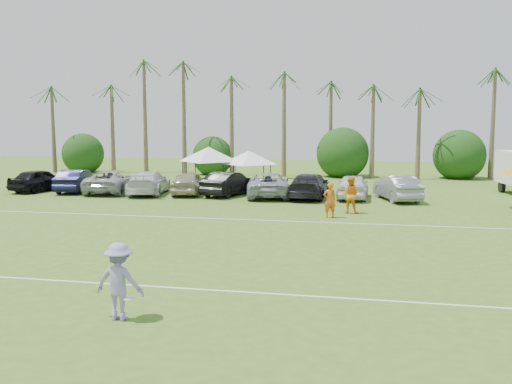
# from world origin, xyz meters

# --- Properties ---
(ground) EXTENTS (120.00, 120.00, 0.00)m
(ground) POSITION_xyz_m (0.00, 0.00, 0.00)
(ground) COLOR #44661E
(ground) RESTS_ON ground
(field_lines) EXTENTS (80.00, 12.10, 0.01)m
(field_lines) POSITION_xyz_m (0.00, 8.00, 0.01)
(field_lines) COLOR white
(field_lines) RESTS_ON ground
(palm_tree_0) EXTENTS (2.40, 2.40, 8.90)m
(palm_tree_0) POSITION_xyz_m (-22.00, 38.00, 7.48)
(palm_tree_0) COLOR brown
(palm_tree_0) RESTS_ON ground
(palm_tree_1) EXTENTS (2.40, 2.40, 9.90)m
(palm_tree_1) POSITION_xyz_m (-17.00, 38.00, 8.35)
(palm_tree_1) COLOR brown
(palm_tree_1) RESTS_ON ground
(palm_tree_2) EXTENTS (2.40, 2.40, 10.90)m
(palm_tree_2) POSITION_xyz_m (-12.00, 38.00, 9.21)
(palm_tree_2) COLOR brown
(palm_tree_2) RESTS_ON ground
(palm_tree_3) EXTENTS (2.40, 2.40, 11.90)m
(palm_tree_3) POSITION_xyz_m (-8.00, 38.00, 10.06)
(palm_tree_3) COLOR brown
(palm_tree_3) RESTS_ON ground
(palm_tree_4) EXTENTS (2.40, 2.40, 8.90)m
(palm_tree_4) POSITION_xyz_m (-4.00, 38.00, 7.48)
(palm_tree_4) COLOR brown
(palm_tree_4) RESTS_ON ground
(palm_tree_5) EXTENTS (2.40, 2.40, 9.90)m
(palm_tree_5) POSITION_xyz_m (0.00, 38.00, 8.35)
(palm_tree_5) COLOR brown
(palm_tree_5) RESTS_ON ground
(palm_tree_6) EXTENTS (2.40, 2.40, 10.90)m
(palm_tree_6) POSITION_xyz_m (4.00, 38.00, 9.21)
(palm_tree_6) COLOR brown
(palm_tree_6) RESTS_ON ground
(palm_tree_7) EXTENTS (2.40, 2.40, 11.90)m
(palm_tree_7) POSITION_xyz_m (8.00, 38.00, 10.06)
(palm_tree_7) COLOR brown
(palm_tree_7) RESTS_ON ground
(palm_tree_8) EXTENTS (2.40, 2.40, 8.90)m
(palm_tree_8) POSITION_xyz_m (13.00, 38.00, 7.48)
(palm_tree_8) COLOR brown
(palm_tree_8) RESTS_ON ground
(palm_tree_9) EXTENTS (2.40, 2.40, 9.90)m
(palm_tree_9) POSITION_xyz_m (18.00, 38.00, 8.35)
(palm_tree_9) COLOR brown
(palm_tree_9) RESTS_ON ground
(bush_tree_0) EXTENTS (4.00, 4.00, 4.00)m
(bush_tree_0) POSITION_xyz_m (-19.00, 39.00, 1.80)
(bush_tree_0) COLOR brown
(bush_tree_0) RESTS_ON ground
(bush_tree_1) EXTENTS (4.00, 4.00, 4.00)m
(bush_tree_1) POSITION_xyz_m (-6.00, 39.00, 1.80)
(bush_tree_1) COLOR brown
(bush_tree_1) RESTS_ON ground
(bush_tree_2) EXTENTS (4.00, 4.00, 4.00)m
(bush_tree_2) POSITION_xyz_m (6.00, 39.00, 1.80)
(bush_tree_2) COLOR brown
(bush_tree_2) RESTS_ON ground
(bush_tree_3) EXTENTS (4.00, 4.00, 4.00)m
(bush_tree_3) POSITION_xyz_m (16.00, 39.00, 1.80)
(bush_tree_3) COLOR brown
(bush_tree_3) RESTS_ON ground
(sideline_player_a) EXTENTS (0.78, 0.67, 1.82)m
(sideline_player_a) POSITION_xyz_m (6.57, 15.51, 0.91)
(sideline_player_a) COLOR #D36317
(sideline_player_a) RESTS_ON ground
(sideline_player_b) EXTENTS (1.07, 0.89, 1.99)m
(sideline_player_b) POSITION_xyz_m (7.54, 17.18, 1.00)
(sideline_player_b) COLOR orange
(sideline_player_b) RESTS_ON ground
(canopy_tent_left) EXTENTS (4.50, 4.50, 3.64)m
(canopy_tent_left) POSITION_xyz_m (-2.87, 25.70, 3.12)
(canopy_tent_left) COLOR black
(canopy_tent_left) RESTS_ON ground
(canopy_tent_right) EXTENTS (4.13, 4.13, 3.34)m
(canopy_tent_right) POSITION_xyz_m (0.04, 25.86, 2.86)
(canopy_tent_right) COLOR black
(canopy_tent_right) RESTS_ON ground
(frisbee_player) EXTENTS (1.28, 0.77, 1.95)m
(frisbee_player) POSITION_xyz_m (2.62, -0.84, 0.97)
(frisbee_player) COLOR #9088C1
(frisbee_player) RESTS_ON ground
(parked_car_0) EXTENTS (2.86, 4.98, 1.60)m
(parked_car_0) POSITION_xyz_m (-14.45, 22.70, 0.80)
(parked_car_0) COLOR black
(parked_car_0) RESTS_ON ground
(parked_car_1) EXTENTS (2.49, 5.06, 1.60)m
(parked_car_1) POSITION_xyz_m (-11.71, 22.90, 0.80)
(parked_car_1) COLOR black
(parked_car_1) RESTS_ON ground
(parked_car_2) EXTENTS (3.26, 6.00, 1.60)m
(parked_car_2) POSITION_xyz_m (-8.97, 22.95, 0.80)
(parked_car_2) COLOR #A3A5A9
(parked_car_2) RESTS_ON ground
(parked_car_3) EXTENTS (3.12, 5.79, 1.60)m
(parked_car_3) POSITION_xyz_m (-6.23, 22.64, 0.80)
(parked_car_3) COLOR silver
(parked_car_3) RESTS_ON ground
(parked_car_4) EXTENTS (2.53, 4.90, 1.60)m
(parked_car_4) POSITION_xyz_m (-3.49, 23.05, 0.80)
(parked_car_4) COLOR tan
(parked_car_4) RESTS_ON ground
(parked_car_5) EXTENTS (2.86, 5.11, 1.60)m
(parked_car_5) POSITION_xyz_m (-0.75, 23.15, 0.80)
(parked_car_5) COLOR black
(parked_car_5) RESTS_ON ground
(parked_car_6) EXTENTS (3.67, 6.13, 1.60)m
(parked_car_6) POSITION_xyz_m (1.99, 22.94, 0.80)
(parked_car_6) COLOR #9DA0AA
(parked_car_6) RESTS_ON ground
(parked_car_7) EXTENTS (2.53, 5.61, 1.60)m
(parked_car_7) POSITION_xyz_m (4.73, 22.87, 0.80)
(parked_car_7) COLOR black
(parked_car_7) RESTS_ON ground
(parked_car_8) EXTENTS (1.96, 4.71, 1.60)m
(parked_car_8) POSITION_xyz_m (7.47, 23.13, 0.80)
(parked_car_8) COLOR silver
(parked_car_8) RESTS_ON ground
(parked_car_9) EXTENTS (3.06, 5.12, 1.60)m
(parked_car_9) POSITION_xyz_m (10.21, 22.93, 0.80)
(parked_car_9) COLOR gray
(parked_car_9) RESTS_ON ground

